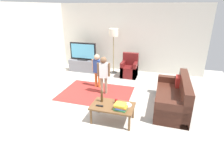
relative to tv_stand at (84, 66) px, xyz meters
The scene contains 17 objects.
ground 2.88m from the tv_stand, 53.13° to the right, with size 7.80×7.80×0.00m, color #B2ADA3.
wall_back 2.16m from the tv_stand, 22.16° to the left, with size 6.00×0.12×2.70m, color silver.
wall_left 2.85m from the tv_stand, 119.05° to the right, with size 0.12×6.00×2.70m, color silver.
area_rug 2.19m from the tv_stand, 55.72° to the right, with size 2.20×1.60×0.01m, color #9E2D28.
tv_stand is the anchor object (origin of this frame).
tv 0.60m from the tv_stand, 90.00° to the right, with size 1.10×0.28×0.71m.
couch 4.09m from the tv_stand, 29.77° to the right, with size 0.80×1.80×0.86m.
armchair 1.95m from the tv_stand, ahead, with size 0.60×0.60×0.90m.
floor_lamp 1.80m from the tv_stand, ahead, with size 0.36×0.36×1.78m.
child_near_tv 1.79m from the tv_stand, 50.16° to the right, with size 0.38×0.18×1.14m.
child_center 2.32m from the tv_stand, 49.64° to the right, with size 0.39×0.19×1.19m.
coffee_table 3.72m from the tv_stand, 54.98° to the right, with size 1.00×0.60×0.42m.
book_stack 3.95m from the tv_stand, 53.38° to the right, with size 0.31×0.24×0.14m.
bottle 3.49m from the tv_stand, 58.09° to the right, with size 0.06×0.06×0.32m.
tv_remote 3.67m from the tv_stand, 59.64° to the right, with size 0.17×0.05×0.02m, color black.
soda_can 3.66m from the tv_stand, 53.26° to the right, with size 0.07×0.07×0.12m, color red.
plate 3.84m from the tv_stand, 50.20° to the right, with size 0.22×0.22×0.02m.
Camera 1 is at (1.42, -4.25, 2.59)m, focal length 28.78 mm.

